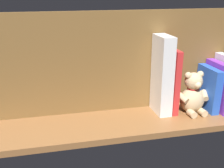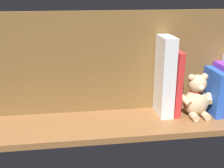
# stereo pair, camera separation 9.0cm
# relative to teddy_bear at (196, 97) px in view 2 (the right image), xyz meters

# --- Properties ---
(ground_plane) EXTENTS (1.14, 0.25, 0.02)m
(ground_plane) POSITION_rel_teddy_bear_xyz_m (0.32, 0.00, -0.08)
(ground_plane) COLOR brown
(shelf_back_panel) EXTENTS (1.14, 0.02, 0.38)m
(shelf_back_panel) POSITION_rel_teddy_bear_xyz_m (0.32, -0.10, 0.12)
(shelf_back_panel) COLOR brown
(shelf_back_panel) RESTS_ON ground_plane
(book_2) EXTENTS (0.03, 0.16, 0.19)m
(book_2) POSITION_rel_teddy_bear_xyz_m (-0.11, -0.01, 0.02)
(book_2) COLOR purple
(book_2) RESTS_ON ground_plane
(book_3) EXTENTS (0.04, 0.14, 0.17)m
(book_3) POSITION_rel_teddy_bear_xyz_m (-0.07, -0.02, 0.01)
(book_3) COLOR blue
(book_3) RESTS_ON ground_plane
(teddy_bear) EXTENTS (0.13, 0.11, 0.16)m
(teddy_bear) POSITION_rel_teddy_bear_xyz_m (0.00, 0.00, 0.00)
(teddy_bear) COLOR #D1B284
(teddy_bear) RESTS_ON ground_plane
(book_4) EXTENTS (0.03, 0.11, 0.24)m
(book_4) POSITION_rel_teddy_bear_xyz_m (0.08, -0.03, 0.05)
(book_4) COLOR red
(book_4) RESTS_ON ground_plane
(dictionary_thick_white) EXTENTS (0.05, 0.11, 0.30)m
(dictionary_thick_white) POSITION_rel_teddy_bear_xyz_m (0.12, -0.03, 0.08)
(dictionary_thick_white) COLOR white
(dictionary_thick_white) RESTS_ON ground_plane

